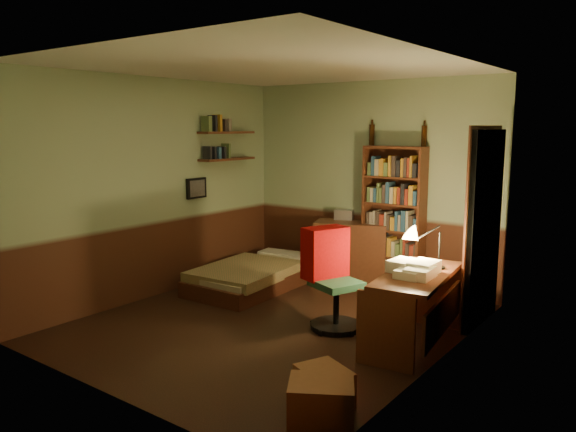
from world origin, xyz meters
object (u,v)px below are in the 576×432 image
Objects in this scene: bookshelf at (393,219)px; cardboard_box_a at (321,405)px; dresser at (351,253)px; bed at (254,267)px; desk_lamp at (440,234)px; mini_stereo at (344,214)px; office_chair at (337,277)px; desk at (417,310)px; cardboard_box_b at (324,386)px.

bookshelf is 4.09× the size of cardboard_box_a.
dresser is 3.60m from cardboard_box_a.
bed reaches higher than cardboard_box_a.
cardboard_box_a is (0.01, -2.03, -0.86)m from desk_lamp.
bookshelf is at bearing -12.99° from dresser.
bed is 2.67m from desk_lamp.
office_chair is (0.91, -1.65, -0.34)m from mini_stereo.
cardboard_box_b is at bearing -100.19° from desk.
bed is 1.62× the size of office_chair.
mini_stereo reaches higher than cardboard_box_b.
office_chair is at bearing -83.75° from mini_stereo.
dresser is 0.51× the size of bookshelf.
office_chair is at bearing 177.96° from desk.
mini_stereo is 0.62× the size of cardboard_box_b.
mini_stereo is at bearing 118.87° from cardboard_box_a.
office_chair reaches higher than bed.
desk_lamp is at bearing 66.44° from desk.
mini_stereo is 1.91m from office_chair.
dresser is at bearing 137.02° from office_chair.
desk_lamp is (1.09, -1.25, 0.13)m from bookshelf.
cardboard_box_a is at bearing -60.40° from cardboard_box_b.
cardboard_box_a is at bearing -84.67° from dresser.
mini_stereo reaches higher than desk.
dresser is at bearing 116.94° from cardboard_box_b.
cardboard_box_b is at bearing -97.05° from desk_lamp.
bookshelf is 2.71× the size of desk_lamp.
cardboard_box_a is at bearing -83.84° from mini_stereo.
desk is at bearing -108.18° from desk_lamp.
mini_stereo is 0.36× the size of desk_lamp.
bookshelf reaches higher than cardboard_box_b.
cardboard_box_a is (0.92, -1.67, -0.37)m from office_chair.
desk is (2.45, -0.58, 0.09)m from bed.
cardboard_box_a is 0.34m from cardboard_box_b.
bed reaches higher than cardboard_box_b.
bookshelf is at bearing 129.31° from desk_lamp.
desk_lamp reaches higher than cardboard_box_a.
office_chair is at bearing -86.47° from dresser.
desk_lamp is at bearing -57.25° from dresser.
bookshelf reaches higher than office_chair.
desk_lamp is 2.21m from cardboard_box_a.
mini_stereo is at bearing 52.13° from bed.
bookshelf is 1.67× the size of office_chair.
cardboard_box_a is (1.83, -3.32, -0.72)m from mini_stereo.
bookshelf is 1.66m from desk_lamp.
bed is at bearing -158.07° from dresser.
dresser is 0.52m from mini_stereo.
bed is 2.62× the size of desk_lamp.
bookshelf reaches higher than desk_lamp.
office_chair reaches higher than mini_stereo.
bookshelf is (1.45, 0.95, 0.64)m from bed.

